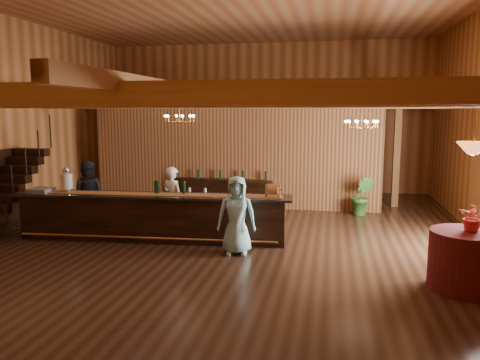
% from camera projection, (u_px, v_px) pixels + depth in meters
% --- Properties ---
extents(floor, '(14.00, 14.00, 0.00)m').
position_uv_depth(floor, '(224.00, 236.00, 11.29)').
color(floor, '#3E271A').
rests_on(floor, ground).
extents(wall_back, '(12.00, 0.10, 5.50)m').
position_uv_depth(wall_back, '(265.00, 117.00, 17.68)').
color(wall_back, '#B66E3E').
rests_on(wall_back, floor).
extents(wall_front, '(12.00, 0.10, 5.50)m').
position_uv_depth(wall_front, '(40.00, 140.00, 4.10)').
color(wall_front, '#B66E3E').
rests_on(wall_front, floor).
extents(beam_grid, '(11.90, 13.90, 0.39)m').
position_uv_depth(beam_grid, '(228.00, 101.00, 11.31)').
color(beam_grid, olive).
rests_on(beam_grid, wall_left).
extents(support_posts, '(9.20, 10.20, 3.20)m').
position_uv_depth(support_posts, '(218.00, 173.00, 10.57)').
color(support_posts, olive).
rests_on(support_posts, floor).
extents(partition_wall, '(9.00, 0.18, 3.10)m').
position_uv_depth(partition_wall, '(233.00, 158.00, 14.56)').
color(partition_wall, '#935B36').
rests_on(partition_wall, floor).
extents(staircase, '(1.00, 2.80, 2.00)m').
position_uv_depth(staircase, '(0.00, 193.00, 11.47)').
color(staircase, black).
rests_on(staircase, floor).
extents(backroom_boxes, '(4.10, 0.60, 1.10)m').
position_uv_depth(backroom_boxes, '(251.00, 181.00, 16.61)').
color(backroom_boxes, black).
rests_on(backroom_boxes, floor).
extents(tasting_bar, '(6.54, 1.28, 1.10)m').
position_uv_depth(tasting_bar, '(152.00, 217.00, 10.91)').
color(tasting_bar, black).
rests_on(tasting_bar, floor).
extents(beverage_dispenser, '(0.26, 0.26, 0.60)m').
position_uv_depth(beverage_dispenser, '(67.00, 180.00, 11.10)').
color(beverage_dispenser, silver).
rests_on(beverage_dispenser, tasting_bar).
extents(glass_rack_tray, '(0.50, 0.50, 0.10)m').
position_uv_depth(glass_rack_tray, '(41.00, 190.00, 11.10)').
color(glass_rack_tray, gray).
rests_on(glass_rack_tray, tasting_bar).
extents(raffle_drum, '(0.34, 0.24, 0.30)m').
position_uv_depth(raffle_drum, '(273.00, 190.00, 10.41)').
color(raffle_drum, '#A0592C').
rests_on(raffle_drum, tasting_bar).
extents(bar_bottle_0, '(0.07, 0.07, 0.30)m').
position_uv_depth(bar_bottle_0, '(156.00, 187.00, 10.92)').
color(bar_bottle_0, black).
rests_on(bar_bottle_0, tasting_bar).
extents(bar_bottle_1, '(0.07, 0.07, 0.30)m').
position_uv_depth(bar_bottle_1, '(158.00, 187.00, 10.92)').
color(bar_bottle_1, black).
rests_on(bar_bottle_1, tasting_bar).
extents(bar_bottle_2, '(0.07, 0.07, 0.30)m').
position_uv_depth(bar_bottle_2, '(184.00, 188.00, 10.84)').
color(bar_bottle_2, black).
rests_on(bar_bottle_2, tasting_bar).
extents(backbar_shelf, '(3.27, 1.02, 0.91)m').
position_uv_depth(backbar_shelf, '(220.00, 193.00, 14.53)').
color(backbar_shelf, black).
rests_on(backbar_shelf, floor).
extents(round_table, '(1.16, 1.16, 1.01)m').
position_uv_depth(round_table, '(465.00, 260.00, 7.87)').
color(round_table, '#621910').
rests_on(round_table, floor).
extents(chandelier_left, '(0.80, 0.80, 0.54)m').
position_uv_depth(chandelier_left, '(179.00, 118.00, 12.07)').
color(chandelier_left, '#C18740').
rests_on(chandelier_left, beam_grid).
extents(chandelier_right, '(0.80, 0.80, 0.67)m').
position_uv_depth(chandelier_right, '(361.00, 124.00, 11.59)').
color(chandelier_right, '#C18740').
rests_on(chandelier_right, beam_grid).
extents(pendant_lamp, '(0.52, 0.52, 0.90)m').
position_uv_depth(pendant_lamp, '(473.00, 148.00, 7.59)').
color(pendant_lamp, '#C18740').
rests_on(pendant_lamp, beam_grid).
extents(bartender, '(0.71, 0.61, 1.66)m').
position_uv_depth(bartender, '(173.00, 200.00, 11.46)').
color(bartender, white).
rests_on(bartender, floor).
extents(staff_second, '(0.94, 0.79, 1.74)m').
position_uv_depth(staff_second, '(88.00, 194.00, 12.04)').
color(staff_second, black).
rests_on(staff_second, floor).
extents(guest, '(0.87, 0.63, 1.66)m').
position_uv_depth(guest, '(237.00, 215.00, 9.79)').
color(guest, '#93D2DF').
rests_on(guest, floor).
extents(floor_plant, '(0.67, 0.56, 1.14)m').
position_uv_depth(floor_plant, '(362.00, 196.00, 13.46)').
color(floor_plant, '#346723').
rests_on(floor_plant, floor).
extents(table_flowers, '(0.55, 0.52, 0.48)m').
position_uv_depth(table_flowers, '(473.00, 217.00, 7.76)').
color(table_flowers, red).
rests_on(table_flowers, round_table).
extents(table_vase, '(0.18, 0.18, 0.31)m').
position_uv_depth(table_vase, '(474.00, 221.00, 7.87)').
color(table_vase, '#C18740').
rests_on(table_vase, round_table).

